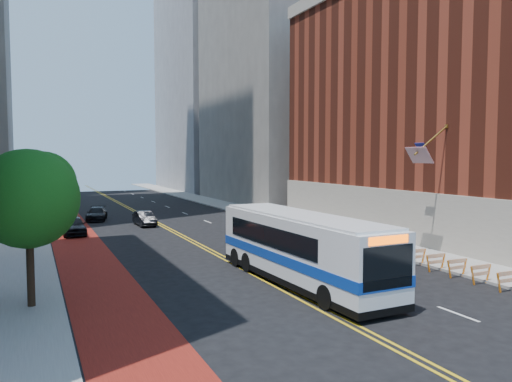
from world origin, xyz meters
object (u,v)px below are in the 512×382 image
Objects in this scene: street_tree at (30,195)px; car_b at (145,218)px; car_c at (97,214)px; transit_bus at (300,247)px; car_a at (73,225)px.

street_tree reaches higher than car_b.
street_tree is 30.57m from car_c.
transit_bus is 23.61m from car_a.
street_tree is at bearing -100.29° from car_a.
street_tree is 0.51× the size of transit_bus.
transit_bus is 31.29m from car_c.
transit_bus is at bearing -65.82° from car_c.
car_c is at bearing 78.36° from street_tree.
street_tree reaches higher than car_c.
car_b is 6.89m from car_c.
street_tree is 1.47× the size of car_c.
street_tree is 21.35m from car_a.
transit_bus is at bearing -85.97° from car_b.
car_b is (-2.78, 24.75, -1.20)m from transit_bus.
street_tree is at bearing 173.73° from transit_bus.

